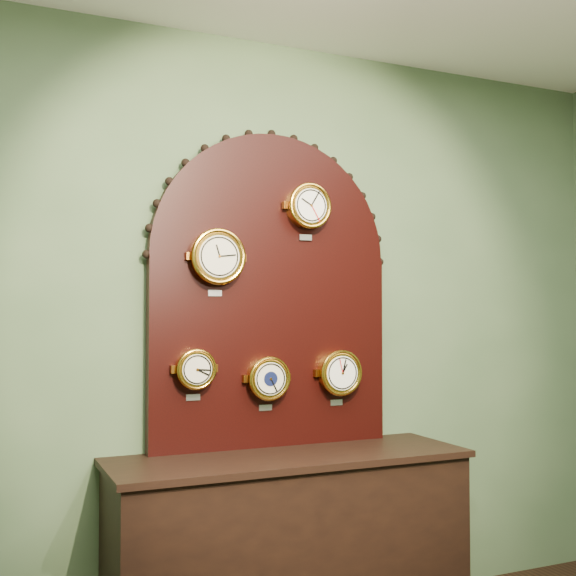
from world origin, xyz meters
name	(u,v)px	position (x,y,z in m)	size (l,w,h in m)	color
wall_back	(267,326)	(0.00, 2.50, 1.40)	(4.00, 4.00, 0.00)	#506948
shop_counter	(290,551)	(0.00, 2.23, 0.40)	(1.60, 0.50, 0.80)	black
display_board	(271,280)	(0.00, 2.45, 1.63)	(1.26, 0.06, 1.53)	black
roman_clock	(217,257)	(-0.30, 2.38, 1.72)	(0.26, 0.08, 0.31)	gold
arabic_clock	(308,206)	(0.17, 2.38, 1.98)	(0.22, 0.08, 0.27)	gold
hygrometer	(195,369)	(-0.40, 2.38, 1.21)	(0.18, 0.08, 0.24)	gold
barometer	(268,378)	(-0.04, 2.38, 1.16)	(0.21, 0.08, 0.26)	gold
tide_clock	(339,373)	(0.33, 2.38, 1.17)	(0.23, 0.08, 0.28)	gold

